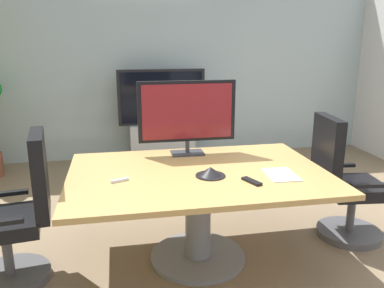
{
  "coord_description": "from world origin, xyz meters",
  "views": [
    {
      "loc": [
        -0.67,
        -2.76,
        1.71
      ],
      "look_at": [
        -0.09,
        0.27,
        0.89
      ],
      "focal_mm": 36.89,
      "sensor_mm": 36.0,
      "label": 1
    }
  ],
  "objects_px": {
    "conference_table": "(198,193)",
    "office_chair_right": "(343,188)",
    "conference_phone": "(210,172)",
    "remote_control": "(252,181)",
    "office_chair_left": "(19,221)",
    "wall_display_unit": "(162,131)",
    "tv_monitor": "(187,113)"
  },
  "relations": [
    {
      "from": "conference_phone",
      "to": "remote_control",
      "type": "xyz_separation_m",
      "value": [
        0.25,
        -0.18,
        -0.02
      ]
    },
    {
      "from": "wall_display_unit",
      "to": "conference_phone",
      "type": "bearing_deg",
      "value": -89.17
    },
    {
      "from": "conference_table",
      "to": "office_chair_left",
      "type": "bearing_deg",
      "value": -178.68
    },
    {
      "from": "tv_monitor",
      "to": "wall_display_unit",
      "type": "distance_m",
      "value": 2.24
    },
    {
      "from": "wall_display_unit",
      "to": "conference_table",
      "type": "bearing_deg",
      "value": -90.58
    },
    {
      "from": "conference_phone",
      "to": "remote_control",
      "type": "bearing_deg",
      "value": -36.01
    },
    {
      "from": "conference_table",
      "to": "office_chair_right",
      "type": "xyz_separation_m",
      "value": [
        1.31,
        0.12,
        -0.11
      ]
    },
    {
      "from": "conference_table",
      "to": "conference_phone",
      "type": "xyz_separation_m",
      "value": [
        0.07,
        -0.12,
        0.2
      ]
    },
    {
      "from": "conference_phone",
      "to": "remote_control",
      "type": "relative_size",
      "value": 1.29
    },
    {
      "from": "office_chair_left",
      "to": "office_chair_right",
      "type": "distance_m",
      "value": 2.62
    },
    {
      "from": "office_chair_left",
      "to": "tv_monitor",
      "type": "height_order",
      "value": "tv_monitor"
    },
    {
      "from": "conference_table",
      "to": "conference_phone",
      "type": "relative_size",
      "value": 8.82
    },
    {
      "from": "office_chair_left",
      "to": "conference_table",
      "type": "bearing_deg",
      "value": 83.34
    },
    {
      "from": "conference_table",
      "to": "office_chair_right",
      "type": "relative_size",
      "value": 1.78
    },
    {
      "from": "conference_table",
      "to": "remote_control",
      "type": "xyz_separation_m",
      "value": [
        0.32,
        -0.3,
        0.18
      ]
    },
    {
      "from": "conference_phone",
      "to": "remote_control",
      "type": "distance_m",
      "value": 0.31
    },
    {
      "from": "wall_display_unit",
      "to": "remote_control",
      "type": "relative_size",
      "value": 7.71
    },
    {
      "from": "office_chair_right",
      "to": "wall_display_unit",
      "type": "bearing_deg",
      "value": 33.47
    },
    {
      "from": "conference_phone",
      "to": "tv_monitor",
      "type": "bearing_deg",
      "value": 95.99
    },
    {
      "from": "office_chair_right",
      "to": "tv_monitor",
      "type": "relative_size",
      "value": 1.3
    },
    {
      "from": "office_chair_left",
      "to": "office_chair_right",
      "type": "xyz_separation_m",
      "value": [
        2.62,
        0.15,
        0.0
      ]
    },
    {
      "from": "office_chair_right",
      "to": "remote_control",
      "type": "xyz_separation_m",
      "value": [
        -0.99,
        -0.42,
        0.29
      ]
    },
    {
      "from": "conference_phone",
      "to": "office_chair_left",
      "type": "bearing_deg",
      "value": 176.31
    },
    {
      "from": "conference_table",
      "to": "office_chair_right",
      "type": "bearing_deg",
      "value": 5.14
    },
    {
      "from": "wall_display_unit",
      "to": "remote_control",
      "type": "xyz_separation_m",
      "value": [
        0.29,
        -2.93,
        0.3
      ]
    },
    {
      "from": "office_chair_right",
      "to": "conference_phone",
      "type": "bearing_deg",
      "value": 107.21
    },
    {
      "from": "conference_phone",
      "to": "office_chair_right",
      "type": "bearing_deg",
      "value": 10.78
    },
    {
      "from": "conference_phone",
      "to": "remote_control",
      "type": "height_order",
      "value": "conference_phone"
    },
    {
      "from": "tv_monitor",
      "to": "remote_control",
      "type": "relative_size",
      "value": 4.94
    },
    {
      "from": "office_chair_left",
      "to": "office_chair_right",
      "type": "bearing_deg",
      "value": 85.25
    },
    {
      "from": "tv_monitor",
      "to": "remote_control",
      "type": "bearing_deg",
      "value": -68.15
    },
    {
      "from": "wall_display_unit",
      "to": "conference_phone",
      "type": "height_order",
      "value": "wall_display_unit"
    }
  ]
}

